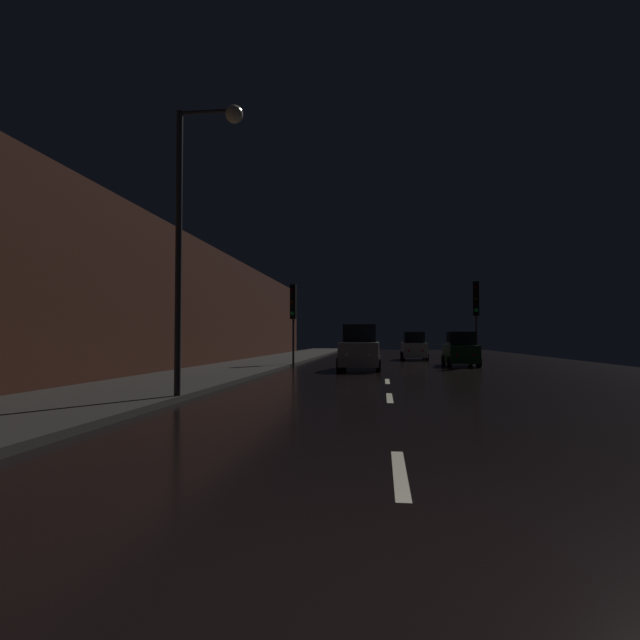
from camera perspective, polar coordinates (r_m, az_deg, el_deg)
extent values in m
cube|color=black|center=(27.59, 7.31, -5.29)|extent=(27.00, 84.00, 0.02)
cube|color=#33302D|center=(28.48, -7.60, -5.01)|extent=(4.40, 84.00, 0.15)
cube|color=#472319|center=(25.99, -15.07, 1.94)|extent=(0.80, 63.00, 6.67)
cube|color=beige|center=(6.25, 8.89, -16.49)|extent=(0.16, 2.20, 0.01)
cube|color=beige|center=(13.60, 7.77, -8.61)|extent=(0.16, 2.20, 0.01)
cube|color=beige|center=(18.69, 7.52, -6.80)|extent=(0.16, 2.20, 0.01)
cylinder|color=#38383A|center=(28.01, -2.99, -2.56)|extent=(0.12, 0.12, 2.61)
cube|color=black|center=(28.08, -2.99, 2.05)|extent=(0.34, 0.37, 1.90)
sphere|color=black|center=(27.96, -3.08, 3.37)|extent=(0.22, 0.22, 0.22)
sphere|color=black|center=(27.91, -3.09, 2.07)|extent=(0.22, 0.22, 0.22)
sphere|color=#19D84C|center=(27.87, -3.09, 0.78)|extent=(0.22, 0.22, 0.22)
cylinder|color=#38383A|center=(29.46, 17.05, -2.27)|extent=(0.12, 0.12, 2.80)
cube|color=black|center=(29.54, 17.00, 2.29)|extent=(0.33, 0.36, 1.90)
sphere|color=black|center=(29.42, 17.03, 3.55)|extent=(0.22, 0.22, 0.22)
sphere|color=black|center=(29.37, 17.04, 2.32)|extent=(0.22, 0.22, 0.22)
sphere|color=#19D84C|center=(29.33, 17.05, 1.08)|extent=(0.22, 0.22, 0.22)
cylinder|color=#2D2D30|center=(13.25, -15.50, 6.99)|extent=(0.16, 0.16, 7.26)
cylinder|color=#2D2D30|center=(14.02, -12.50, 21.74)|extent=(1.40, 0.10, 0.10)
sphere|color=beige|center=(13.78, -9.55, 21.70)|extent=(0.44, 0.44, 0.44)
cube|color=#A5A8AD|center=(25.31, 4.49, -3.77)|extent=(1.85, 4.32, 1.13)
cube|color=black|center=(25.45, 4.50, -1.51)|extent=(1.57, 2.16, 0.86)
cylinder|color=black|center=(23.79, 6.53, -5.00)|extent=(0.23, 0.66, 0.66)
cylinder|color=black|center=(23.87, 2.15, -5.00)|extent=(0.23, 0.66, 0.66)
cylinder|color=black|center=(26.81, 6.57, -4.66)|extent=(0.23, 0.66, 0.66)
cylinder|color=black|center=(26.89, 2.68, -4.66)|extent=(0.23, 0.66, 0.66)
sphere|color=white|center=(23.17, 5.53, -3.93)|extent=(0.19, 0.19, 0.19)
sphere|color=white|center=(23.22, 3.01, -3.93)|extent=(0.19, 0.19, 0.19)
sphere|color=red|center=(27.41, 5.74, -3.63)|extent=(0.19, 0.19, 0.19)
sphere|color=red|center=(27.45, 3.61, -3.63)|extent=(0.19, 0.19, 0.19)
cube|color=#0F3819|center=(29.82, 15.39, -3.65)|extent=(1.59, 3.72, 0.97)
cube|color=black|center=(29.68, 15.41, -2.00)|extent=(1.36, 1.86, 0.74)
cylinder|color=black|center=(31.02, 13.60, -4.34)|extent=(0.19, 0.57, 0.57)
cylinder|color=black|center=(31.24, 16.46, -4.30)|extent=(0.19, 0.57, 0.57)
cylinder|color=black|center=(28.44, 14.22, -4.55)|extent=(0.19, 0.57, 0.57)
cylinder|color=black|center=(28.68, 17.33, -4.50)|extent=(0.19, 0.57, 0.57)
sphere|color=slate|center=(31.57, 14.11, -3.57)|extent=(0.16, 0.16, 0.16)
sphere|color=slate|center=(31.69, 15.68, -3.55)|extent=(0.16, 0.16, 0.16)
sphere|color=red|center=(27.95, 15.05, -3.77)|extent=(0.16, 0.16, 0.16)
sphere|color=red|center=(28.09, 16.82, -3.74)|extent=(0.16, 0.16, 0.16)
cube|color=silver|center=(37.43, 10.43, -3.30)|extent=(1.66, 3.88, 1.02)
cube|color=black|center=(37.28, 10.44, -1.93)|extent=(1.41, 1.94, 0.78)
cylinder|color=black|center=(38.75, 9.11, -3.88)|extent=(0.20, 0.59, 0.59)
cylinder|color=black|center=(38.85, 11.51, -3.86)|extent=(0.20, 0.59, 0.59)
cylinder|color=black|center=(36.04, 9.27, -4.02)|extent=(0.20, 0.59, 0.59)
cylinder|color=black|center=(36.14, 11.86, -4.00)|extent=(0.20, 0.59, 0.59)
sphere|color=slate|center=(39.30, 9.59, -3.24)|extent=(0.17, 0.17, 0.17)
sphere|color=slate|center=(39.35, 10.93, -3.23)|extent=(0.17, 0.17, 0.17)
sphere|color=red|center=(35.50, 9.88, -3.37)|extent=(0.17, 0.17, 0.17)
sphere|color=red|center=(35.56, 11.36, -3.36)|extent=(0.17, 0.17, 0.17)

